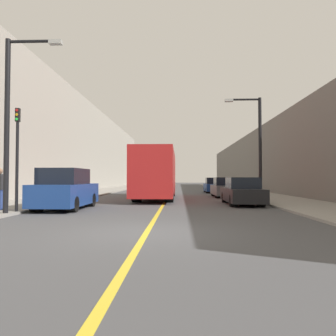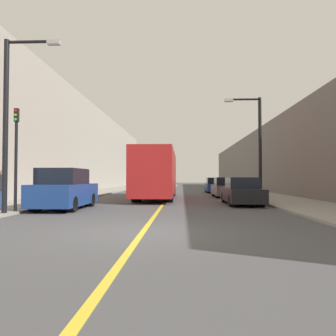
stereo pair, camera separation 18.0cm
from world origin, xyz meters
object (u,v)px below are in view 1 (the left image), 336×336
object	(u,v)px
street_lamp_right	(257,141)
car_right_far	(214,186)
car_right_near	(242,192)
parked_suv_left	(65,190)
bus	(157,174)
traffic_light	(17,155)
car_right_mid	(225,188)
street_lamp_left	(12,113)

from	to	relation	value
street_lamp_right	car_right_far	bearing A→B (deg)	95.66
car_right_near	parked_suv_left	bearing A→B (deg)	-161.22
bus	traffic_light	xyz separation A→B (m)	(-5.01, -10.02, 0.62)
car_right_near	car_right_mid	bearing A→B (deg)	89.22
traffic_light	car_right_mid	bearing A→B (deg)	50.36
car_right_near	traffic_light	bearing A→B (deg)	-153.29
car_right_mid	bus	bearing A→B (deg)	-156.60
car_right_far	street_lamp_left	xyz separation A→B (m)	(-10.01, -20.31, 3.30)
street_lamp_left	street_lamp_right	bearing A→B (deg)	34.42
bus	traffic_light	world-z (taller)	traffic_light
car_right_far	street_lamp_right	bearing A→B (deg)	-84.34
car_right_mid	street_lamp_left	world-z (taller)	street_lamp_left
car_right_far	traffic_light	size ratio (longest dim) A/B	1.00
traffic_light	car_right_near	bearing A→B (deg)	26.71
bus	street_lamp_left	size ratio (longest dim) A/B	1.64
car_right_mid	street_lamp_right	xyz separation A→B (m)	(1.21, -5.18, 3.04)
car_right_mid	street_lamp_right	bearing A→B (deg)	-76.89
car_right_near	car_right_far	world-z (taller)	car_right_far
traffic_light	street_lamp_left	bearing A→B (deg)	-81.70
parked_suv_left	car_right_near	xyz separation A→B (m)	(8.77, 2.98, -0.20)
street_lamp_right	traffic_light	world-z (taller)	street_lamp_right
parked_suv_left	traffic_light	world-z (taller)	traffic_light
bus	parked_suv_left	world-z (taller)	bus
bus	parked_suv_left	size ratio (longest dim) A/B	2.45
bus	car_right_far	size ratio (longest dim) A/B	2.65
car_right_mid	car_right_far	size ratio (longest dim) A/B	1.12
car_right_far	street_lamp_right	distance (m)	13.02
car_right_near	street_lamp_left	size ratio (longest dim) A/B	0.70
car_right_mid	car_right_far	bearing A→B (deg)	90.34
car_right_far	street_lamp_left	distance (m)	22.88
street_lamp_right	car_right_mid	bearing A→B (deg)	103.11
car_right_far	car_right_mid	bearing A→B (deg)	-89.66
car_right_near	bus	bearing A→B (deg)	135.38
car_right_mid	traffic_light	bearing A→B (deg)	-129.64
car_right_far	parked_suv_left	bearing A→B (deg)	-116.64
street_lamp_left	street_lamp_right	size ratio (longest dim) A/B	1.08
car_right_near	street_lamp_right	world-z (taller)	street_lamp_right
street_lamp_left	street_lamp_right	world-z (taller)	street_lamp_left
street_lamp_left	parked_suv_left	bearing A→B (deg)	66.45
car_right_far	street_lamp_left	bearing A→B (deg)	-116.23
car_right_near	car_right_far	distance (m)	14.61
parked_suv_left	car_right_near	world-z (taller)	parked_suv_left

